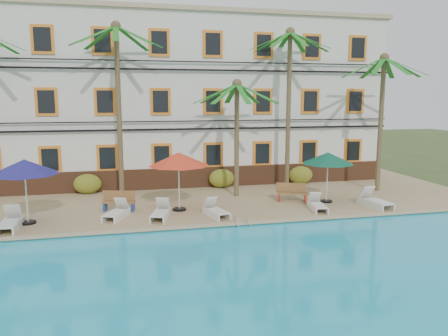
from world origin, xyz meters
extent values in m
plane|color=#384C23|center=(0.00, 0.00, 0.00)|extent=(100.00, 100.00, 0.00)
cube|color=tan|center=(0.00, 5.00, 0.12)|extent=(30.00, 12.00, 0.25)
cube|color=#1BABD1|center=(0.00, -7.00, 0.10)|extent=(26.00, 12.00, 0.20)
cube|color=tan|center=(0.00, -0.90, 0.28)|extent=(30.00, 0.35, 0.06)
cube|color=silver|center=(0.00, 10.00, 5.25)|extent=(25.00, 6.00, 10.00)
cube|color=brown|center=(0.00, 6.94, 0.85)|extent=(25.00, 0.12, 1.20)
cube|color=tan|center=(0.00, 10.00, 10.35)|extent=(25.40, 6.40, 0.25)
cube|color=orange|center=(-7.50, 6.95, 2.15)|extent=(1.15, 0.10, 1.50)
cube|color=black|center=(-7.50, 6.90, 2.15)|extent=(0.85, 0.04, 1.20)
cube|color=orange|center=(-4.50, 6.95, 2.15)|extent=(1.15, 0.10, 1.50)
cube|color=black|center=(-4.50, 6.90, 2.15)|extent=(0.85, 0.04, 1.20)
cube|color=orange|center=(-1.50, 6.95, 2.15)|extent=(1.15, 0.10, 1.50)
cube|color=black|center=(-1.50, 6.90, 2.15)|extent=(0.85, 0.04, 1.20)
cube|color=orange|center=(1.50, 6.95, 2.15)|extent=(1.15, 0.10, 1.50)
cube|color=black|center=(1.50, 6.90, 2.15)|extent=(0.85, 0.04, 1.20)
cube|color=orange|center=(4.50, 6.95, 2.15)|extent=(1.15, 0.10, 1.50)
cube|color=black|center=(4.50, 6.90, 2.15)|extent=(0.85, 0.04, 1.20)
cube|color=orange|center=(7.50, 6.95, 2.15)|extent=(1.15, 0.10, 1.50)
cube|color=black|center=(7.50, 6.90, 2.15)|extent=(0.85, 0.04, 1.20)
cube|color=orange|center=(10.50, 6.95, 2.15)|extent=(1.15, 0.10, 1.50)
cube|color=black|center=(10.50, 6.90, 2.15)|extent=(0.85, 0.04, 1.20)
cube|color=orange|center=(-7.50, 6.95, 5.25)|extent=(1.15, 0.10, 1.50)
cube|color=black|center=(-7.50, 6.90, 5.25)|extent=(0.85, 0.04, 1.20)
cube|color=orange|center=(-4.50, 6.95, 5.25)|extent=(1.15, 0.10, 1.50)
cube|color=black|center=(-4.50, 6.90, 5.25)|extent=(0.85, 0.04, 1.20)
cube|color=orange|center=(-1.50, 6.95, 5.25)|extent=(1.15, 0.10, 1.50)
cube|color=black|center=(-1.50, 6.90, 5.25)|extent=(0.85, 0.04, 1.20)
cube|color=orange|center=(1.50, 6.95, 5.25)|extent=(1.15, 0.10, 1.50)
cube|color=black|center=(1.50, 6.90, 5.25)|extent=(0.85, 0.04, 1.20)
cube|color=orange|center=(4.50, 6.95, 5.25)|extent=(1.15, 0.10, 1.50)
cube|color=black|center=(4.50, 6.90, 5.25)|extent=(0.85, 0.04, 1.20)
cube|color=orange|center=(7.50, 6.95, 5.25)|extent=(1.15, 0.10, 1.50)
cube|color=black|center=(7.50, 6.90, 5.25)|extent=(0.85, 0.04, 1.20)
cube|color=orange|center=(10.50, 6.95, 5.25)|extent=(1.15, 0.10, 1.50)
cube|color=black|center=(10.50, 6.90, 5.25)|extent=(0.85, 0.04, 1.20)
cube|color=orange|center=(-7.50, 6.95, 8.45)|extent=(1.15, 0.10, 1.50)
cube|color=black|center=(-7.50, 6.90, 8.45)|extent=(0.85, 0.04, 1.20)
cube|color=orange|center=(-4.50, 6.95, 8.45)|extent=(1.15, 0.10, 1.50)
cube|color=black|center=(-4.50, 6.90, 8.45)|extent=(0.85, 0.04, 1.20)
cube|color=orange|center=(-1.50, 6.95, 8.45)|extent=(1.15, 0.10, 1.50)
cube|color=black|center=(-1.50, 6.90, 8.45)|extent=(0.85, 0.04, 1.20)
cube|color=orange|center=(1.50, 6.95, 8.45)|extent=(1.15, 0.10, 1.50)
cube|color=black|center=(1.50, 6.90, 8.45)|extent=(0.85, 0.04, 1.20)
cube|color=orange|center=(4.50, 6.95, 8.45)|extent=(1.15, 0.10, 1.50)
cube|color=black|center=(4.50, 6.90, 8.45)|extent=(0.85, 0.04, 1.20)
cube|color=orange|center=(7.50, 6.95, 8.45)|extent=(1.15, 0.10, 1.50)
cube|color=black|center=(7.50, 6.90, 8.45)|extent=(0.85, 0.04, 1.20)
cube|color=orange|center=(10.50, 6.95, 8.45)|extent=(1.15, 0.10, 1.50)
cube|color=black|center=(10.50, 6.90, 8.45)|extent=(0.85, 0.04, 1.20)
cube|color=black|center=(0.00, 6.80, 3.70)|extent=(25.00, 0.08, 0.10)
cube|color=black|center=(0.00, 6.80, 4.15)|extent=(25.00, 0.08, 0.06)
cube|color=black|center=(0.00, 6.80, 7.00)|extent=(25.00, 0.08, 0.10)
cube|color=black|center=(0.00, 6.80, 7.45)|extent=(25.00, 0.08, 0.06)
cylinder|color=brown|center=(-3.76, 5.21, 4.62)|extent=(0.26, 0.26, 8.74)
sphere|color=brown|center=(-3.76, 5.21, 8.99)|extent=(0.50, 0.50, 0.50)
cube|color=#1A701E|center=(-3.76, 6.35, 8.48)|extent=(0.28, 2.30, 1.04)
cube|color=#1A701E|center=(-4.57, 6.01, 8.48)|extent=(1.82, 1.82, 1.04)
cube|color=#1A701E|center=(-4.91, 5.21, 8.48)|extent=(2.30, 0.28, 1.04)
cube|color=#1A701E|center=(-4.57, 4.40, 8.48)|extent=(1.82, 1.82, 1.04)
cube|color=#1A701E|center=(-3.76, 4.06, 8.48)|extent=(0.28, 2.30, 1.04)
cube|color=#1A701E|center=(-2.96, 4.40, 8.48)|extent=(1.82, 1.82, 1.04)
cube|color=#1A701E|center=(-2.62, 5.21, 8.48)|extent=(2.30, 0.28, 1.04)
cube|color=#1A701E|center=(-2.96, 6.01, 8.48)|extent=(1.82, 1.82, 1.04)
cylinder|color=brown|center=(2.22, 4.27, 3.21)|extent=(0.26, 0.26, 5.93)
sphere|color=brown|center=(2.22, 4.27, 6.18)|extent=(0.50, 0.50, 0.50)
cube|color=#1A701E|center=(2.22, 5.41, 5.67)|extent=(0.28, 2.30, 1.04)
cube|color=#1A701E|center=(1.41, 5.07, 5.67)|extent=(1.82, 1.82, 1.04)
cube|color=#1A701E|center=(1.08, 4.27, 5.67)|extent=(2.30, 0.28, 1.04)
cube|color=#1A701E|center=(1.41, 3.46, 5.67)|extent=(1.82, 1.82, 1.04)
cube|color=#1A701E|center=(2.22, 3.12, 5.67)|extent=(0.28, 2.30, 1.04)
cube|color=#1A701E|center=(3.03, 3.46, 5.67)|extent=(1.82, 1.82, 1.04)
cube|color=#1A701E|center=(3.36, 4.27, 5.67)|extent=(2.30, 0.28, 1.04)
cube|color=#1A701E|center=(3.03, 5.07, 5.67)|extent=(1.82, 1.82, 1.04)
cylinder|color=brown|center=(5.56, 5.50, 4.65)|extent=(0.26, 0.26, 8.79)
sphere|color=brown|center=(5.56, 5.50, 9.04)|extent=(0.50, 0.50, 0.50)
cube|color=#1A701E|center=(5.56, 6.65, 8.54)|extent=(0.28, 2.30, 1.04)
cube|color=#1A701E|center=(4.75, 6.31, 8.54)|extent=(1.82, 1.82, 1.04)
cube|color=#1A701E|center=(4.41, 5.50, 8.54)|extent=(2.30, 0.28, 1.04)
cube|color=#1A701E|center=(4.75, 4.70, 8.54)|extent=(1.82, 1.82, 1.04)
cube|color=#1A701E|center=(5.56, 4.36, 8.54)|extent=(0.28, 2.30, 1.04)
cube|color=#1A701E|center=(6.36, 4.70, 8.54)|extent=(1.82, 1.82, 1.04)
cube|color=#1A701E|center=(6.70, 5.50, 8.54)|extent=(2.30, 0.28, 1.04)
cube|color=#1A701E|center=(6.36, 6.31, 8.54)|extent=(1.82, 1.82, 1.04)
cylinder|color=brown|center=(10.37, 3.84, 3.93)|extent=(0.26, 0.26, 7.36)
sphere|color=brown|center=(10.37, 3.84, 7.61)|extent=(0.50, 0.50, 0.50)
cube|color=#1A701E|center=(10.37, 4.99, 7.11)|extent=(0.28, 2.30, 1.04)
cube|color=#1A701E|center=(9.56, 4.65, 7.11)|extent=(1.82, 1.82, 1.04)
cube|color=#1A701E|center=(9.23, 3.84, 7.11)|extent=(2.30, 0.28, 1.04)
cube|color=#1A701E|center=(9.56, 3.03, 7.11)|extent=(1.82, 1.82, 1.04)
cube|color=#1A701E|center=(10.37, 2.70, 7.11)|extent=(0.28, 2.30, 1.04)
cube|color=#1A701E|center=(11.18, 3.03, 7.11)|extent=(1.82, 1.82, 1.04)
cube|color=#1A701E|center=(11.51, 3.84, 7.11)|extent=(2.30, 0.28, 1.04)
cube|color=#1A701E|center=(11.18, 4.65, 7.11)|extent=(1.82, 1.82, 1.04)
ellipsoid|color=#2A5618|center=(-5.60, 6.60, 0.80)|extent=(1.50, 0.90, 1.10)
ellipsoid|color=#2A5618|center=(1.92, 6.60, 0.80)|extent=(1.50, 0.90, 1.10)
ellipsoid|color=#2A5618|center=(6.87, 6.60, 0.80)|extent=(1.50, 0.90, 1.10)
cylinder|color=black|center=(-7.59, 1.15, 0.29)|extent=(0.63, 0.63, 0.09)
cylinder|color=silver|center=(-7.59, 1.15, 1.59)|extent=(0.06, 0.06, 2.69)
cone|color=navy|center=(-7.59, 1.15, 2.66)|extent=(2.80, 2.80, 0.62)
sphere|color=silver|center=(-7.59, 1.15, 2.99)|extent=(0.10, 0.10, 0.10)
cylinder|color=black|center=(-1.15, 1.93, 0.29)|extent=(0.63, 0.63, 0.09)
cylinder|color=silver|center=(-1.15, 1.93, 1.60)|extent=(0.06, 0.06, 2.70)
cone|color=red|center=(-1.15, 1.93, 2.67)|extent=(2.81, 2.81, 0.62)
sphere|color=silver|center=(-1.15, 1.93, 3.01)|extent=(0.10, 0.10, 0.10)
cylinder|color=black|center=(6.30, 1.90, 0.29)|extent=(0.58, 0.58, 0.08)
cylinder|color=silver|center=(6.30, 1.90, 1.50)|extent=(0.06, 0.06, 2.50)
cone|color=#0D5039|center=(6.30, 1.90, 2.49)|extent=(2.60, 2.60, 0.57)
sphere|color=silver|center=(6.30, 1.90, 2.80)|extent=(0.10, 0.10, 0.10)
cube|color=silver|center=(-8.11, 0.10, 0.58)|extent=(0.64, 1.36, 0.06)
cube|color=silver|center=(-8.12, 1.04, 0.83)|extent=(0.63, 0.51, 0.68)
cube|color=silver|center=(-8.43, 0.36, 0.41)|extent=(0.07, 1.94, 0.31)
cube|color=silver|center=(-7.80, 0.37, 0.41)|extent=(0.07, 1.94, 0.31)
cube|color=silver|center=(-4.10, 0.95, 0.55)|extent=(0.99, 1.34, 0.06)
cube|color=silver|center=(-3.77, 1.72, 0.76)|extent=(0.69, 0.63, 0.61)
cube|color=silver|center=(-4.26, 1.27, 0.39)|extent=(0.72, 1.61, 0.28)
cube|color=silver|center=(-3.75, 1.05, 0.39)|extent=(0.72, 1.61, 0.28)
cube|color=silver|center=(-2.19, 0.44, 0.56)|extent=(0.89, 1.35, 0.06)
cube|color=silver|center=(-1.96, 1.27, 0.78)|extent=(0.68, 0.60, 0.62)
cube|color=silver|center=(-2.40, 0.75, 0.39)|extent=(0.54, 1.72, 0.29)
cube|color=silver|center=(-1.85, 0.60, 0.39)|extent=(0.54, 1.72, 0.29)
cube|color=silver|center=(0.36, 0.26, 0.54)|extent=(0.84, 1.29, 0.05)
cube|color=silver|center=(0.15, 1.06, 0.75)|extent=(0.64, 0.57, 0.59)
cube|color=silver|center=(0.04, 0.41, 0.39)|extent=(0.49, 1.64, 0.27)
cube|color=silver|center=(0.57, 0.56, 0.39)|extent=(0.49, 1.64, 0.27)
cube|color=silver|center=(5.11, 0.23, 0.54)|extent=(0.73, 1.24, 0.05)
cube|color=silver|center=(5.24, 1.03, 0.74)|extent=(0.60, 0.52, 0.58)
cube|color=silver|center=(4.88, 0.50, 0.38)|extent=(0.33, 1.65, 0.27)
cube|color=silver|center=(5.41, 0.41, 0.38)|extent=(0.33, 1.65, 0.27)
cube|color=silver|center=(8.13, 0.12, 0.59)|extent=(0.78, 1.44, 0.06)
cube|color=silver|center=(8.03, 1.07, 0.83)|extent=(0.69, 0.57, 0.69)
cube|color=silver|center=(7.79, 0.35, 0.41)|extent=(0.27, 1.96, 0.32)
cube|color=silver|center=(8.42, 0.41, 0.41)|extent=(0.27, 1.96, 0.32)
cube|color=olive|center=(-3.90, 2.39, 0.68)|extent=(1.57, 0.82, 0.06)
cube|color=olive|center=(-3.84, 2.61, 0.95)|extent=(1.46, 0.45, 0.45)
cube|color=navy|center=(-4.53, 2.56, 0.45)|extent=(0.19, 0.46, 0.40)
cube|color=navy|center=(-3.27, 2.23, 0.45)|extent=(0.19, 0.46, 0.40)
cube|color=olive|center=(4.65, 2.38, 0.68)|extent=(1.57, 0.90, 0.06)
cube|color=olive|center=(4.72, 2.59, 0.95)|extent=(1.44, 0.53, 0.45)
cube|color=#AE1F13|center=(4.03, 2.58, 0.45)|extent=(0.22, 0.45, 0.40)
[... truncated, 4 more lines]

